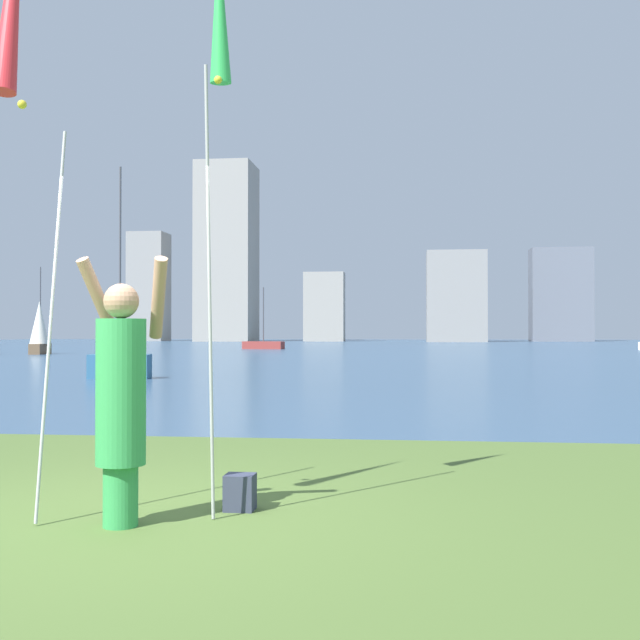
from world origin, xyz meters
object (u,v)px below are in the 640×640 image
(bag, at_px, (240,492))
(sailboat_4, at_px, (263,345))
(kite_flag_right, at_px, (219,22))
(sailboat_6, at_px, (40,328))
(sailboat_8, at_px, (120,364))
(person, at_px, (121,393))

(bag, height_order, sailboat_4, sailboat_4)
(kite_flag_right, bearing_deg, bag, 52.94)
(kite_flag_right, relative_size, sailboat_6, 0.86)
(kite_flag_right, xyz_separation_m, sailboat_6, (-20.04, 38.24, -2.13))
(bag, height_order, sailboat_6, sailboat_6)
(kite_flag_right, distance_m, bag, 3.50)
(sailboat_6, bearing_deg, kite_flag_right, -62.35)
(sailboat_6, bearing_deg, sailboat_4, 54.50)
(sailboat_4, distance_m, sailboat_6, 17.94)
(sailboat_4, bearing_deg, sailboat_8, -85.59)
(sailboat_8, bearing_deg, kite_flag_right, -66.96)
(kite_flag_right, xyz_separation_m, bag, (0.13, 0.17, -3.50))
(person, xyz_separation_m, sailboat_6, (-19.45, 38.65, 0.58))
(sailboat_6, relative_size, sailboat_8, 0.84)
(sailboat_6, bearing_deg, person, -63.29)
(kite_flag_right, xyz_separation_m, sailboat_8, (-6.80, 15.98, -3.21))
(bag, distance_m, sailboat_8, 17.26)
(person, xyz_separation_m, kite_flag_right, (0.58, 0.41, 2.71))
(person, bearing_deg, sailboat_6, 109.09)
(sailboat_6, bearing_deg, sailboat_8, -59.26)
(kite_flag_right, relative_size, sailboat_4, 0.94)
(bag, distance_m, sailboat_4, 53.55)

